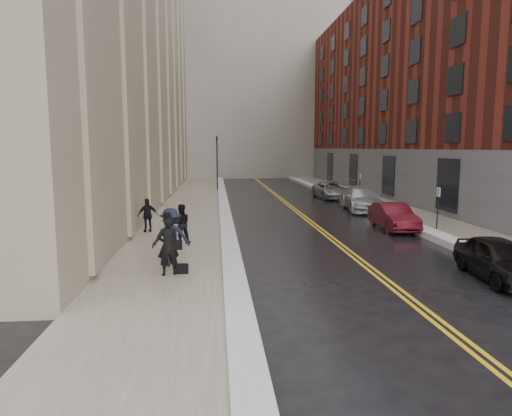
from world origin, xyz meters
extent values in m
plane|color=black|center=(0.00, 0.00, 0.00)|extent=(160.00, 160.00, 0.00)
cube|color=gray|center=(-4.50, 16.00, 0.07)|extent=(4.00, 64.00, 0.15)
cube|color=gray|center=(9.00, 16.00, 0.07)|extent=(3.00, 64.00, 0.15)
cube|color=gold|center=(2.38, 16.00, 0.00)|extent=(0.12, 64.00, 0.01)
cube|color=gold|center=(2.62, 16.00, 0.00)|extent=(0.12, 64.00, 0.01)
cube|color=white|center=(-2.20, 16.00, 0.13)|extent=(0.70, 60.80, 0.26)
cube|color=white|center=(7.15, 16.00, 0.15)|extent=(0.85, 60.80, 0.30)
cube|color=maroon|center=(17.50, 23.00, 9.00)|extent=(14.00, 50.00, 18.00)
cube|color=slate|center=(14.00, 66.00, 22.00)|extent=(22.00, 18.00, 44.00)
cylinder|color=black|center=(-2.60, 30.00, 2.60)|extent=(0.12, 0.12, 5.20)
imported|color=black|center=(-2.60, 30.00, 4.60)|extent=(0.18, 0.15, 0.90)
cylinder|color=black|center=(7.90, 8.00, 1.10)|extent=(0.06, 0.06, 2.20)
cube|color=white|center=(7.90, 8.00, 2.00)|extent=(0.02, 0.35, 0.45)
cylinder|color=black|center=(7.90, 20.00, 1.10)|extent=(0.06, 0.06, 2.20)
cube|color=white|center=(7.90, 20.00, 2.00)|extent=(0.02, 0.35, 0.45)
imported|color=black|center=(6.07, 0.27, 0.67)|extent=(1.96, 4.05, 1.33)
imported|color=#4A0D16|center=(6.15, 9.08, 0.67)|extent=(1.50, 4.08, 1.34)
imported|color=#B1B5BA|center=(6.80, 16.09, 0.75)|extent=(2.65, 5.37, 1.50)
imported|color=#93949A|center=(6.65, 23.35, 0.68)|extent=(2.47, 4.99, 1.36)
imported|color=black|center=(-4.24, 1.20, 1.08)|extent=(0.77, 0.62, 1.86)
imported|color=black|center=(-4.20, 5.94, 0.97)|extent=(0.92, 0.79, 1.65)
imported|color=black|center=(-4.27, 2.38, 1.13)|extent=(1.38, 0.96, 1.96)
imported|color=black|center=(-5.95, 8.73, 0.95)|extent=(1.02, 0.71, 1.60)
camera|label=1|loc=(-2.73, -12.90, 4.12)|focal=32.00mm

